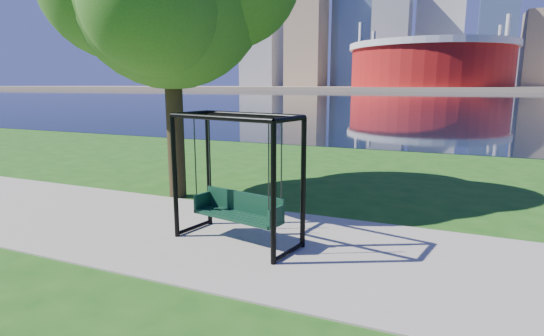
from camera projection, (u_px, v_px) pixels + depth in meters
The scene contains 7 objects.
ground at pixel (258, 233), 8.30m from camera, with size 900.00×900.00×0.00m, color #1E5114.
path at pixel (247, 241), 7.85m from camera, with size 120.00×4.00×0.03m, color #9E937F.
river at pixel (439, 97), 100.40m from camera, with size 900.00×180.00×0.02m, color black.
far_bank at pixel (450, 88), 284.42m from camera, with size 900.00×228.00×2.00m, color #937F60.
stadium at pixel (430, 63), 221.62m from camera, with size 83.00×83.00×32.00m.
skyline at pixel (448, 36), 291.47m from camera, with size 392.00×66.00×96.50m.
swing at pixel (238, 182), 7.61m from camera, with size 2.47×1.45×2.37m.
Camera 1 is at (3.34, -7.16, 2.85)m, focal length 28.00 mm.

